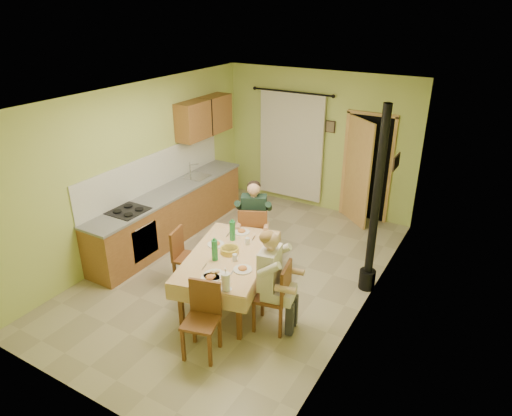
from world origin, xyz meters
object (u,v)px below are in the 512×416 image
Objects in this scene: stove_flue at (373,228)px; chair_right at (272,308)px; man_far at (254,214)px; chair_left at (188,269)px; dining_table at (229,278)px; chair_near at (202,334)px; man_right at (272,270)px; chair_far at (254,247)px.

chair_right is at bearing -118.00° from stove_flue.
man_far is (-1.06, 1.31, 0.59)m from chair_right.
chair_right is 0.70× the size of man_far.
man_far reaches higher than chair_left.
man_far reaches higher than dining_table.
man_far is (-0.24, 1.10, 0.50)m from dining_table.
chair_near is at bearing 31.69° from chair_left.
man_right is at bearing -76.87° from man_far.
man_far is 1.88m from stove_flue.
stove_flue is at bearing -133.55° from chair_near.
chair_near is 0.98× the size of chair_right.
stove_flue reaches higher than man_far.
stove_flue is at bearing -18.96° from man_far.
man_far is at bearing 27.56° from chair_right.
man_right is (-0.01, -0.00, 0.59)m from chair_right.
chair_near reaches higher than chair_left.
chair_right reaches higher than chair_left.
chair_near is 1.16m from man_right.
chair_far reaches higher than chair_right.
chair_right is (1.05, -1.30, -0.00)m from chair_far.
chair_left is at bearing -151.26° from stove_flue.
dining_table is 2.14× the size of chair_left.
chair_near is (0.32, -1.09, -0.09)m from dining_table.
stove_flue is at bearing -39.62° from man_right.
chair_near is 0.69× the size of man_right.
man_far is at bearing -90.62° from chair_near.
dining_table is 0.75m from chair_left.
dining_table is 0.71× the size of stove_flue.
chair_far reaches higher than dining_table.
dining_table is 1.95× the size of chair_far.
dining_table is 2.08× the size of chair_near.
chair_near reaches higher than dining_table.
chair_far is (-0.23, 1.09, -0.09)m from dining_table.
chair_left is (-1.56, 0.22, -0.00)m from chair_right.
chair_right reaches higher than dining_table.
chair_right is (0.82, -0.21, -0.09)m from dining_table.
man_far is (0.51, 1.10, 0.59)m from chair_left.
stove_flue reaches higher than man_right.
chair_far is 1.10× the size of chair_left.
chair_left is at bearing 70.82° from chair_right.
stove_flue is (1.62, 1.31, 0.64)m from dining_table.
dining_table is at bearing -103.01° from man_far.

